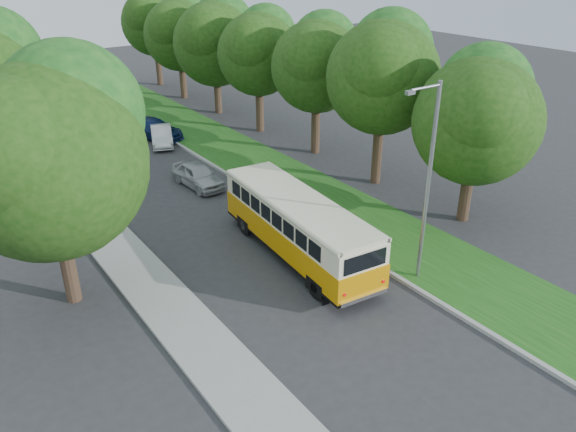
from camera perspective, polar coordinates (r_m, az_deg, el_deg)
ground at (r=22.53m, az=0.74°, el=-6.94°), size 120.00×120.00×0.00m
curb at (r=27.87m, az=0.70°, el=0.08°), size 0.20×70.00×0.15m
grass_verge at (r=29.19m, az=4.45°, el=1.23°), size 4.50×70.00×0.13m
sidewalk at (r=24.49m, az=-15.49°, el=-4.91°), size 2.20×70.00×0.12m
treeline at (r=36.76m, az=-12.27°, el=15.50°), size 24.27×41.91×9.46m
lamppost_near at (r=21.47m, az=13.95°, el=3.67°), size 1.71×0.16×8.00m
lamppost_far at (r=32.95m, az=-23.17°, el=9.62°), size 1.71×0.16×7.50m
warning_sign at (r=29.96m, az=-20.15°, el=3.75°), size 0.56×0.10×2.50m
vintage_bus at (r=23.75m, az=1.03°, el=-1.23°), size 3.18×9.50×2.77m
car_silver at (r=31.60m, az=-9.14°, el=4.11°), size 1.80×3.93×1.31m
car_white at (r=38.95m, az=-12.72°, el=7.96°), size 2.58×4.00×1.25m
car_blue at (r=40.45m, az=-13.53°, el=8.63°), size 3.45×5.05×1.36m
car_grey at (r=42.14m, az=-15.58°, el=9.10°), size 4.01×5.50×1.39m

